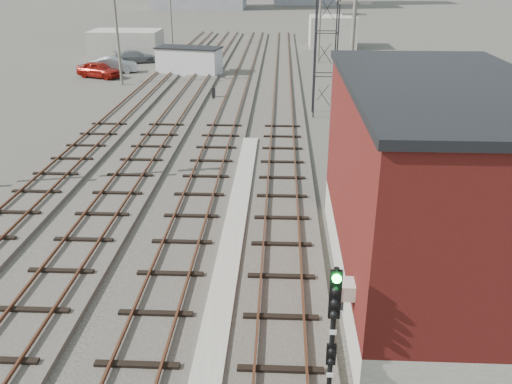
# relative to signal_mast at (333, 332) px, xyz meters

# --- Properties ---
(ground) EXTENTS (320.00, 320.00, 0.00)m
(ground) POSITION_rel_signal_mast_xyz_m (-3.70, 54.28, -2.54)
(ground) COLOR #282621
(ground) RESTS_ON ground
(track_right) EXTENTS (3.20, 90.00, 0.39)m
(track_right) POSITION_rel_signal_mast_xyz_m (-1.20, 33.28, -2.43)
(track_right) COLOR #332D28
(track_right) RESTS_ON ground
(track_mid_right) EXTENTS (3.20, 90.00, 0.39)m
(track_mid_right) POSITION_rel_signal_mast_xyz_m (-5.20, 33.28, -2.43)
(track_mid_right) COLOR #332D28
(track_mid_right) RESTS_ON ground
(track_mid_left) EXTENTS (3.20, 90.00, 0.39)m
(track_mid_left) POSITION_rel_signal_mast_xyz_m (-9.20, 33.28, -2.43)
(track_mid_left) COLOR #332D28
(track_mid_left) RESTS_ON ground
(track_left) EXTENTS (3.20, 90.00, 0.39)m
(track_left) POSITION_rel_signal_mast_xyz_m (-13.20, 33.28, -2.43)
(track_left) COLOR #332D28
(track_left) RESTS_ON ground
(platform_curb) EXTENTS (0.90, 28.00, 0.26)m
(platform_curb) POSITION_rel_signal_mast_xyz_m (-3.20, 8.28, -2.41)
(platform_curb) COLOR gray
(platform_curb) RESTS_ON ground
(brick_building) EXTENTS (6.54, 12.20, 7.22)m
(brick_building) POSITION_rel_signal_mast_xyz_m (3.80, 6.28, 1.09)
(brick_building) COLOR gray
(brick_building) RESTS_ON ground
(lattice_tower) EXTENTS (1.60, 1.60, 15.00)m
(lattice_tower) POSITION_rel_signal_mast_xyz_m (1.80, 29.28, 4.96)
(lattice_tower) COLOR black
(lattice_tower) RESTS_ON ground
(utility_pole_left_b) EXTENTS (1.80, 0.24, 9.00)m
(utility_pole_left_b) POSITION_rel_signal_mast_xyz_m (-16.20, 39.28, 2.26)
(utility_pole_left_b) COLOR #595147
(utility_pole_left_b) RESTS_ON ground
(utility_pole_left_c) EXTENTS (1.80, 0.24, 9.00)m
(utility_pole_left_c) POSITION_rel_signal_mast_xyz_m (-16.20, 64.28, 2.26)
(utility_pole_left_c) COLOR #595147
(utility_pole_left_c) RESTS_ON ground
(utility_pole_right_a) EXTENTS (1.80, 0.24, 9.00)m
(utility_pole_right_a) POSITION_rel_signal_mast_xyz_m (2.80, 22.28, 2.26)
(utility_pole_right_a) COLOR #595147
(utility_pole_right_a) RESTS_ON ground
(utility_pole_right_b) EXTENTS (1.80, 0.24, 9.00)m
(utility_pole_right_b) POSITION_rel_signal_mast_xyz_m (2.80, 52.28, 2.26)
(utility_pole_right_b) COLOR #595147
(utility_pole_right_b) RESTS_ON ground
(shed_left) EXTENTS (8.00, 5.00, 3.20)m
(shed_left) POSITION_rel_signal_mast_xyz_m (-19.70, 54.28, -0.94)
(shed_left) COLOR gray
(shed_left) RESTS_ON ground
(shed_right) EXTENTS (6.00, 6.00, 4.00)m
(shed_right) POSITION_rel_signal_mast_xyz_m (5.30, 64.28, -0.54)
(shed_right) COLOR gray
(shed_right) RESTS_ON ground
(signal_mast) EXTENTS (0.40, 0.42, 4.26)m
(signal_mast) POSITION_rel_signal_mast_xyz_m (0.00, 0.00, 0.00)
(signal_mast) COLOR gray
(signal_mast) RESTS_ON ground
(switch_stand) EXTENTS (0.27, 0.27, 1.15)m
(switch_stand) POSITION_rel_signal_mast_xyz_m (-6.94, 33.86, -1.99)
(switch_stand) COLOR black
(switch_stand) RESTS_ON ground
(site_trailer) EXTENTS (6.91, 4.10, 2.72)m
(site_trailer) POSITION_rel_signal_mast_xyz_m (-10.69, 44.60, -1.16)
(site_trailer) COLOR silver
(site_trailer) RESTS_ON ground
(car_red) EXTENTS (4.98, 3.49, 1.57)m
(car_red) POSITION_rel_signal_mast_xyz_m (-19.30, 42.41, -1.75)
(car_red) COLOR maroon
(car_red) RESTS_ON ground
(car_silver) EXTENTS (5.02, 2.63, 1.57)m
(car_silver) POSITION_rel_signal_mast_xyz_m (-18.61, 44.99, -1.75)
(car_silver) COLOR #A6A9AE
(car_silver) RESTS_ON ground
(car_grey) EXTENTS (5.10, 3.48, 1.37)m
(car_grey) POSITION_rel_signal_mast_xyz_m (-17.88, 51.04, -1.85)
(car_grey) COLOR slate
(car_grey) RESTS_ON ground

